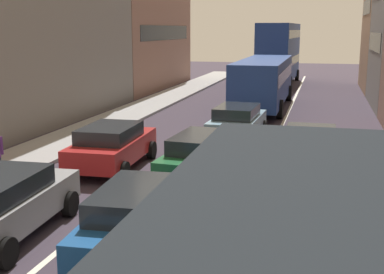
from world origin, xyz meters
The scene contains 13 objects.
sidewalk_left centered at (-6.70, 20.00, 0.07)m, with size 2.60×64.00×0.14m, color #969696.
lane_stripe_left centered at (-1.70, 20.00, 0.01)m, with size 0.16×60.00×0.01m, color silver.
lane_stripe_right centered at (1.70, 20.00, 0.01)m, with size 0.16×60.00×0.01m, color silver.
building_row_left centered at (-12.00, 20.75, 5.63)m, with size 7.20×43.90×13.36m.
sedan_centre_lane_second centered at (0.06, 7.65, 0.80)m, with size 2.29×4.41×1.49m.
wagon_left_lane_second centered at (-3.29, 7.68, 0.80)m, with size 2.25×4.39×1.49m.
hatchback_centre_lane_third centered at (0.11, 13.07, 0.80)m, with size 2.30×4.41×1.49m.
sedan_left_lane_third centered at (-3.23, 13.68, 0.80)m, with size 2.19×4.37×1.49m.
coupe_centre_lane_fourth centered at (0.13, 19.09, 0.80)m, with size 2.18×4.36×1.49m.
sedan_right_lane_behind_truck centered at (3.36, 9.19, 0.80)m, with size 2.26×4.40×1.49m.
wagon_right_lane_far centered at (3.23, 14.73, 0.80)m, with size 2.09×4.31×1.49m.
bus_mid_queue_primary centered at (0.16, 28.03, 1.76)m, with size 2.81×10.50×2.90m.
bus_far_queue_secondary centered at (-0.20, 41.71, 2.83)m, with size 3.03×10.57×5.06m.
Camera 1 is at (3.57, -1.68, 4.63)m, focal length 47.33 mm.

